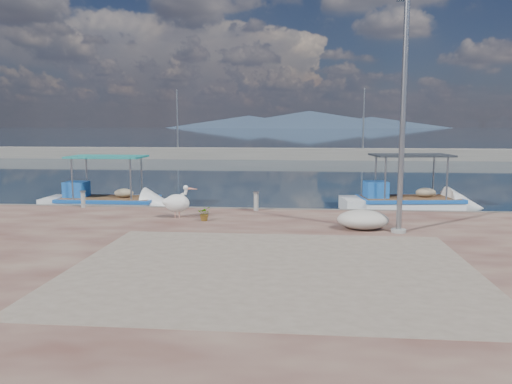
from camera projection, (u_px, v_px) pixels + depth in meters
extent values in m
plane|color=#162635|center=(244.00, 255.00, 14.25)|extent=(1400.00, 1400.00, 0.00)
cube|color=#4D2521|center=(201.00, 333.00, 8.30)|extent=(44.00, 22.00, 0.50)
cube|color=gray|center=(272.00, 268.00, 11.14)|extent=(9.00, 7.00, 0.01)
cube|color=gray|center=(287.00, 154.00, 53.64)|extent=(120.00, 2.20, 1.20)
cylinder|color=gray|center=(177.00, 122.00, 54.30)|extent=(0.16, 0.16, 7.00)
cylinder|color=gray|center=(364.00, 122.00, 52.45)|extent=(0.16, 0.16, 7.00)
cone|color=#28384C|center=(249.00, 122.00, 661.03)|extent=(220.00, 220.00, 16.00)
cone|color=#28384C|center=(309.00, 119.00, 653.25)|extent=(280.00, 280.00, 22.00)
cone|color=#28384C|center=(371.00, 122.00, 646.41)|extent=(200.00, 200.00, 14.00)
cube|color=white|center=(109.00, 209.00, 21.68)|extent=(5.74, 1.89, 0.94)
cube|color=#1B58AF|center=(109.00, 199.00, 21.62)|extent=(4.14, 1.94, 0.14)
cube|color=red|center=(109.00, 210.00, 21.68)|extent=(4.14, 1.92, 0.12)
cube|color=#1B58AF|center=(76.00, 190.00, 21.70)|extent=(0.89, 0.89, 0.69)
cube|color=#1C716E|center=(107.00, 157.00, 21.37)|extent=(3.16, 1.79, 0.08)
cube|color=white|center=(409.00, 209.00, 21.60)|extent=(6.11, 2.68, 0.97)
cube|color=#1B58AF|center=(409.00, 199.00, 21.54)|extent=(4.48, 2.53, 0.14)
cube|color=red|center=(409.00, 210.00, 21.61)|extent=(4.48, 2.51, 0.12)
cube|color=#1B58AF|center=(376.00, 190.00, 21.44)|extent=(1.03, 1.03, 0.71)
cube|color=#1F2328|center=(411.00, 155.00, 21.29)|extent=(3.46, 2.24, 0.08)
cylinder|color=tan|center=(175.00, 214.00, 17.16)|extent=(0.04, 0.04, 0.29)
cylinder|color=tan|center=(179.00, 214.00, 17.17)|extent=(0.04, 0.04, 0.29)
ellipsoid|color=silver|center=(177.00, 203.00, 17.12)|extent=(0.95, 0.68, 0.62)
cylinder|color=silver|center=(185.00, 194.00, 17.10)|extent=(0.22, 0.15, 0.53)
sphere|color=silver|center=(186.00, 188.00, 17.07)|extent=(0.17, 0.17, 0.17)
cone|color=#FA8461|center=(192.00, 189.00, 17.09)|extent=(0.43, 0.17, 0.13)
cylinder|color=gray|center=(403.00, 114.00, 14.41)|extent=(0.16, 0.16, 7.00)
cylinder|color=gray|center=(398.00, 231.00, 14.87)|extent=(0.44, 0.44, 0.10)
cylinder|color=gray|center=(256.00, 201.00, 18.61)|extent=(0.18, 0.18, 0.69)
cylinder|color=gray|center=(256.00, 192.00, 18.57)|extent=(0.24, 0.24, 0.06)
cylinder|color=gray|center=(83.00, 199.00, 19.31)|extent=(0.16, 0.16, 0.63)
cylinder|color=gray|center=(83.00, 191.00, 19.27)|extent=(0.22, 0.22, 0.05)
imported|color=#33722D|center=(205.00, 213.00, 16.65)|extent=(0.49, 0.43, 0.50)
ellipsoid|color=beige|center=(363.00, 220.00, 15.31)|extent=(1.57, 1.18, 0.59)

